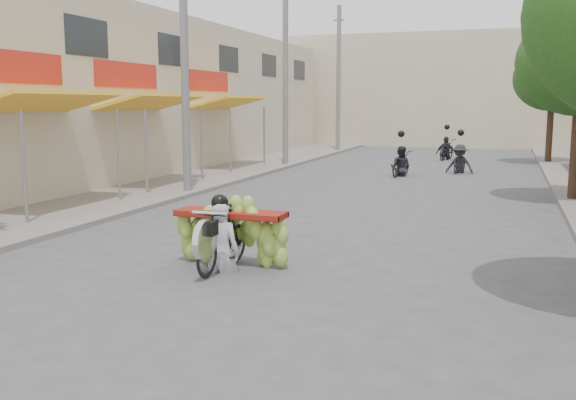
# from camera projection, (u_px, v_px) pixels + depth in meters

# --- Properties ---
(ground) EXTENTS (120.00, 120.00, 0.00)m
(ground) POSITION_uv_depth(u_px,v_px,m) (107.00, 381.00, 6.31)
(ground) COLOR #525156
(ground) RESTS_ON ground
(sidewalk_left) EXTENTS (4.00, 60.00, 0.12)m
(sidewalk_left) POSITION_uv_depth(u_px,v_px,m) (187.00, 179.00, 22.57)
(sidewalk_left) COLOR gray
(sidewalk_left) RESTS_ON ground
(shophouse_row_left) EXTENTS (9.77, 40.00, 6.00)m
(shophouse_row_left) POSITION_uv_depth(u_px,v_px,m) (46.00, 95.00, 22.77)
(shophouse_row_left) COLOR beige
(shophouse_row_left) RESTS_ON ground
(far_building) EXTENTS (20.00, 6.00, 7.00)m
(far_building) POSITION_uv_depth(u_px,v_px,m) (450.00, 91.00, 41.34)
(far_building) COLOR beige
(far_building) RESTS_ON ground
(utility_pole_mid) EXTENTS (0.60, 0.24, 8.00)m
(utility_pole_mid) POSITION_uv_depth(u_px,v_px,m) (185.00, 58.00, 18.66)
(utility_pole_mid) COLOR slate
(utility_pole_mid) RESTS_ON ground
(utility_pole_far) EXTENTS (0.60, 0.24, 8.00)m
(utility_pole_far) POSITION_uv_depth(u_px,v_px,m) (285.00, 72.00, 27.08)
(utility_pole_far) COLOR slate
(utility_pole_far) RESTS_ON ground
(utility_pole_back) EXTENTS (0.60, 0.24, 8.00)m
(utility_pole_back) POSITION_uv_depth(u_px,v_px,m) (338.00, 79.00, 35.50)
(utility_pole_back) COLOR slate
(utility_pole_back) RESTS_ON ground
(street_tree_far) EXTENTS (3.40, 3.40, 5.25)m
(street_tree_far) POSITION_uv_depth(u_px,v_px,m) (553.00, 79.00, 28.35)
(street_tree_far) COLOR #3A2719
(street_tree_far) RESTS_ON ground
(banana_motorbike) EXTENTS (2.20, 1.89, 2.13)m
(banana_motorbike) POSITION_uv_depth(u_px,v_px,m) (225.00, 226.00, 10.53)
(banana_motorbike) COLOR black
(banana_motorbike) RESTS_ON ground
(bg_motorbike_a) EXTENTS (0.89, 1.74, 1.95)m
(bg_motorbike_a) POSITION_uv_depth(u_px,v_px,m) (401.00, 156.00, 24.00)
(bg_motorbike_a) COLOR black
(bg_motorbike_a) RESTS_ON ground
(bg_motorbike_b) EXTENTS (1.14, 1.75, 1.95)m
(bg_motorbike_b) POSITION_uv_depth(u_px,v_px,m) (460.00, 152.00, 24.91)
(bg_motorbike_b) COLOR black
(bg_motorbike_b) RESTS_ON ground
(bg_motorbike_c) EXTENTS (1.06, 1.86, 1.95)m
(bg_motorbike_c) POSITION_uv_depth(u_px,v_px,m) (446.00, 144.00, 30.85)
(bg_motorbike_c) COLOR black
(bg_motorbike_c) RESTS_ON ground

